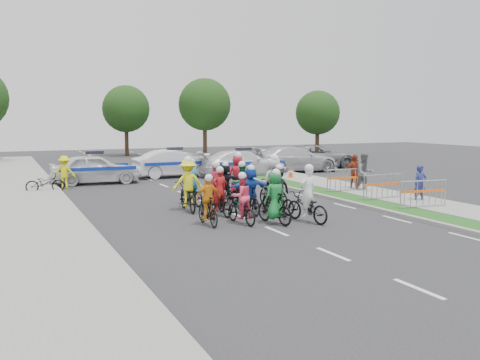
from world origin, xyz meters
name	(u,v)px	position (x,y,z in m)	size (l,w,h in m)	color
ground	(276,231)	(0.00, 0.00, 0.00)	(90.00, 90.00, 0.00)	#28282B
curb_right	(326,197)	(5.10, 5.00, 0.06)	(0.20, 60.00, 0.12)	gray
grass_strip	(340,196)	(5.80, 5.00, 0.06)	(1.20, 60.00, 0.11)	#204F19
sidewalk_right	(374,193)	(7.60, 5.00, 0.07)	(2.40, 60.00, 0.13)	gray
sidewalk_left	(36,218)	(-6.50, 5.00, 0.07)	(3.00, 60.00, 0.13)	gray
rider_0	(307,203)	(1.60, 0.87, 0.63)	(1.01, 1.98, 1.92)	black
rider_1	(275,202)	(0.49, 1.03, 0.70)	(0.83, 1.78, 1.80)	black
rider_2	(241,204)	(-0.49, 1.48, 0.64)	(0.77, 1.72, 1.70)	black
rider_3	(208,206)	(-1.57, 1.66, 0.65)	(0.84, 1.59, 1.66)	black
rider_4	(278,194)	(1.48, 2.67, 0.69)	(1.08, 1.83, 1.78)	black
rider_5	(250,193)	(0.49, 2.89, 0.75)	(1.43, 1.71, 1.78)	black
rider_6	(219,199)	(-0.58, 3.16, 0.58)	(0.79, 1.77, 1.74)	black
rider_7	(274,188)	(1.78, 3.56, 0.79)	(0.90, 1.99, 2.05)	black
rider_8	(241,190)	(0.81, 4.37, 0.67)	(0.75, 1.76, 1.79)	black
rider_9	(215,191)	(-0.30, 4.21, 0.71)	(0.94, 1.77, 1.84)	black
rider_10	(188,190)	(-1.28, 4.49, 0.78)	(1.17, 2.03, 2.03)	black
rider_11	(225,186)	(0.59, 5.44, 0.72)	(1.36, 1.62, 1.68)	black
rider_12	(191,190)	(-0.73, 5.70, 0.61)	(0.88, 1.89, 1.85)	black
rider_13	(237,182)	(1.36, 5.95, 0.78)	(0.93, 1.99, 2.03)	black
police_car_0	(95,169)	(-3.03, 14.23, 0.78)	(1.83, 4.55, 1.55)	silver
police_car_1	(175,163)	(1.73, 15.59, 0.78)	(1.66, 4.75, 1.57)	silver
police_car_2	(243,163)	(5.47, 14.29, 0.76)	(2.13, 5.23, 1.52)	silver
civilian_sedan	(295,159)	(9.56, 15.30, 0.81)	(2.26, 5.57, 1.62)	silver
civilian_suv	(317,157)	(12.06, 16.72, 0.80)	(2.64, 5.73, 1.59)	gray
spectator_0	(420,184)	(7.81, 2.40, 0.77)	(0.56, 0.37, 1.53)	navy
spectator_1	(365,173)	(7.61, 5.69, 0.91)	(0.89, 0.69, 1.83)	#5E5C62
spectator_2	(354,173)	(7.59, 6.48, 0.86)	(1.00, 0.42, 1.71)	#9A351C
marshal_hiviz	(65,172)	(-4.67, 12.94, 0.79)	(1.02, 0.59, 1.58)	#EAEF0C
barrier_0	(423,195)	(6.70, 1.03, 0.56)	(2.00, 0.50, 1.12)	#A5A8AD
barrier_1	(382,188)	(6.70, 3.35, 0.56)	(2.00, 0.50, 1.12)	#A5A8AD
barrier_2	(345,181)	(6.70, 5.90, 0.56)	(2.00, 0.50, 1.12)	#A5A8AD
cone_0	(274,181)	(4.60, 8.78, 0.34)	(0.40, 0.40, 0.70)	#F24C0C
cone_1	(291,174)	(7.13, 11.60, 0.34)	(0.40, 0.40, 0.70)	#F24C0C
parked_bike	(45,183)	(-5.66, 11.84, 0.45)	(0.59, 1.70, 0.89)	black
tree_1	(205,105)	(9.00, 30.00, 4.54)	(4.55, 4.55, 6.82)	#382619
tree_2	(318,113)	(18.00, 26.00, 3.83)	(3.85, 3.85, 5.77)	#382619
tree_4	(126,109)	(3.00, 34.00, 4.19)	(4.20, 4.20, 6.30)	#382619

